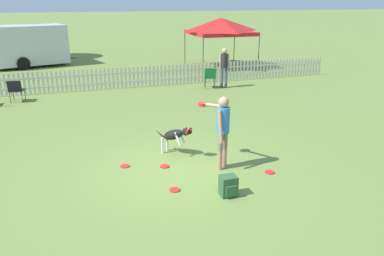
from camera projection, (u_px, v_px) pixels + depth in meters
ground_plane at (174, 171)px, 8.33m from camera, size 240.00×240.00×0.00m
handler_person at (222, 124)px, 8.17m from camera, size 0.53×1.08×1.65m
leaping_dog at (175, 135)px, 9.03m from camera, size 0.76×0.95×0.79m
frisbee_near_handler at (175, 190)px, 7.46m from camera, size 0.21×0.21×0.02m
frisbee_near_dog at (125, 166)px, 8.53m from camera, size 0.21×0.21×0.02m
frisbee_midfield at (270, 172)px, 8.23m from camera, size 0.21×0.21×0.02m
frisbee_far_scatter at (165, 166)px, 8.52m from camera, size 0.21×0.21×0.02m
backpack_on_grass at (228, 186)px, 7.21m from camera, size 0.32×0.30×0.41m
picket_fence at (120, 78)px, 15.85m from camera, size 20.13×0.04×0.91m
folding_chair_blue_left at (210, 76)px, 15.90m from camera, size 0.61×0.62×0.89m
folding_chair_center at (16, 89)px, 13.74m from camera, size 0.56×0.58×0.83m
canopy_tent_main at (221, 26)px, 20.40m from camera, size 3.19×3.19×2.70m
spectator_standing at (224, 64)px, 15.87m from camera, size 0.40×0.27×1.70m
equipment_trailer at (27, 45)px, 21.10m from camera, size 5.05×3.32×2.27m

